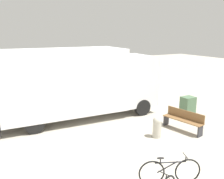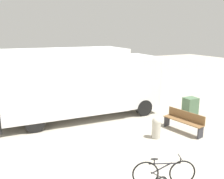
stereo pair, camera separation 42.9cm
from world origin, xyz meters
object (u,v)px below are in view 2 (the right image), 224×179
at_px(delivery_truck, 80,81).
at_px(utility_box, 190,106).
at_px(bicycle_middle, 164,173).
at_px(bollard_near_bench, 156,127).
at_px(park_bench, 184,120).

relative_size(delivery_truck, utility_box, 8.66).
bearing_deg(bicycle_middle, delivery_truck, 114.30).
bearing_deg(delivery_truck, bollard_near_bench, -61.16).
distance_m(delivery_truck, bollard_near_bench, 4.39).
bearing_deg(delivery_truck, park_bench, -45.85).
distance_m(bicycle_middle, utility_box, 6.53).
xyz_separation_m(delivery_truck, utility_box, (5.08, -2.23, -1.37)).
xyz_separation_m(bollard_near_bench, utility_box, (3.28, 1.54, -0.03)).
height_order(delivery_truck, utility_box, delivery_truck).
height_order(delivery_truck, bicycle_middle, delivery_truck).
bearing_deg(bollard_near_bench, delivery_truck, 115.46).
bearing_deg(delivery_truck, utility_box, -20.34).
bearing_deg(utility_box, bollard_near_bench, -154.84).
distance_m(delivery_truck, park_bench, 5.14).
relative_size(delivery_truck, park_bench, 4.17).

